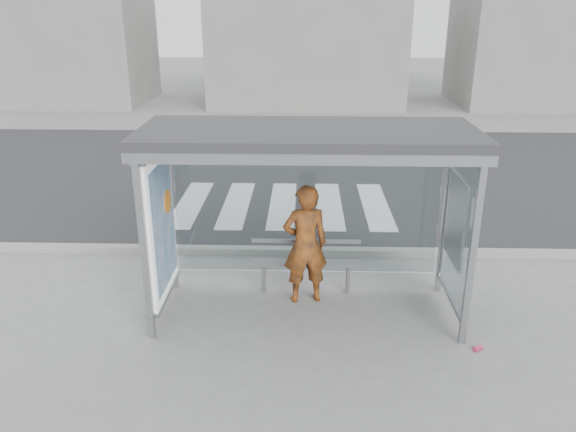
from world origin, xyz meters
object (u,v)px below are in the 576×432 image
at_px(soda_can, 478,348).
at_px(person, 305,244).
at_px(bus_shelter, 279,176).
at_px(bench, 306,262).

bearing_deg(soda_can, person, 150.41).
height_order(bus_shelter, person, bus_shelter).
bearing_deg(soda_can, bus_shelter, 159.55).
bearing_deg(bench, person, -93.27).
height_order(person, soda_can, person).
xyz_separation_m(person, bench, (0.01, 0.23, -0.39)).
bearing_deg(bench, bus_shelter, -125.10).
bearing_deg(person, bus_shelter, 27.43).
relative_size(bench, soda_can, 12.93).
relative_size(bus_shelter, soda_can, 34.06).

